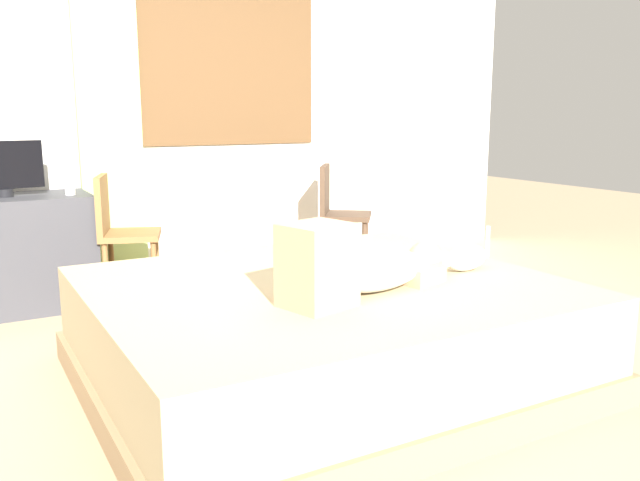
# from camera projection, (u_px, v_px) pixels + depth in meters

# --- Properties ---
(ground_plane) EXTENTS (16.00, 16.00, 0.00)m
(ground_plane) POSITION_uv_depth(u_px,v_px,m) (330.00, 381.00, 3.17)
(ground_plane) COLOR tan
(back_wall_with_window) EXTENTS (6.40, 0.14, 2.90)m
(back_wall_with_window) POSITION_uv_depth(u_px,v_px,m) (169.00, 86.00, 4.96)
(back_wall_with_window) COLOR silver
(back_wall_with_window) RESTS_ON ground
(bed) EXTENTS (2.13, 1.88, 0.49)m
(bed) POSITION_uv_depth(u_px,v_px,m) (322.00, 332.00, 3.14)
(bed) COLOR #997A56
(bed) RESTS_ON ground
(person_lying) EXTENTS (0.94, 0.46, 0.34)m
(person_lying) POSITION_uv_depth(u_px,v_px,m) (364.00, 268.00, 2.87)
(person_lying) COLOR silver
(person_lying) RESTS_ON bed
(cat) EXTENTS (0.36, 0.13, 0.21)m
(cat) POSITION_uv_depth(u_px,v_px,m) (464.00, 258.00, 3.28)
(cat) COLOR silver
(cat) RESTS_ON bed
(desk) EXTENTS (0.90, 0.56, 0.74)m
(desk) POSITION_uv_depth(u_px,v_px,m) (20.00, 253.00, 4.27)
(desk) COLOR #38383D
(desk) RESTS_ON ground
(tv_monitor) EXTENTS (0.48, 0.10, 0.35)m
(tv_monitor) POSITION_uv_depth(u_px,v_px,m) (2.00, 168.00, 4.14)
(tv_monitor) COLOR black
(tv_monitor) RESTS_ON desk
(cup) EXTENTS (0.06, 0.06, 0.09)m
(cup) POSITION_uv_depth(u_px,v_px,m) (70.00, 188.00, 4.27)
(cup) COLOR white
(cup) RESTS_ON desk
(chair_by_desk) EXTENTS (0.48, 0.48, 0.86)m
(chair_by_desk) POSITION_uv_depth(u_px,v_px,m) (119.00, 228.00, 4.39)
(chair_by_desk) COLOR brown
(chair_by_desk) RESTS_ON ground
(chair_spare) EXTENTS (0.53, 0.53, 0.86)m
(chair_spare) POSITION_uv_depth(u_px,v_px,m) (337.00, 210.00, 5.22)
(chair_spare) COLOR #4C3828
(chair_spare) RESTS_ON ground
(curtain_left) EXTENTS (0.44, 0.06, 2.45)m
(curtain_left) POSITION_uv_depth(u_px,v_px,m) (109.00, 118.00, 4.68)
(curtain_left) COLOR #ADCC75
(curtain_left) RESTS_ON ground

